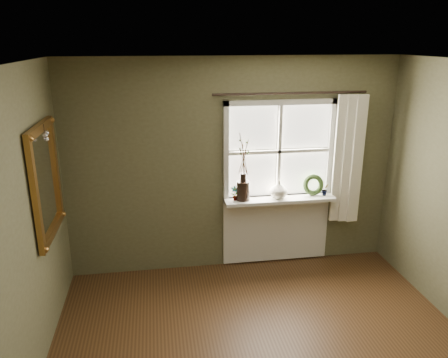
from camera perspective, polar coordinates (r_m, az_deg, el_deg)
ceiling at (r=2.88m, az=9.79°, el=14.02°), size 4.50×4.50×0.00m
wall_back at (r=5.32m, az=1.19°, el=1.72°), size 4.00×0.10×2.60m
window_frame at (r=5.33m, az=7.19°, el=3.61°), size 1.36×0.06×1.24m
window_sill at (r=5.40m, az=7.27°, el=-2.65°), size 1.36×0.26×0.04m
window_apron at (r=5.66m, az=6.78°, el=-6.43°), size 1.36×0.04×0.88m
dark_jug at (r=5.24m, az=2.51°, el=-1.53°), size 0.20×0.20×0.24m
cream_vase at (r=5.35m, az=7.15°, el=-1.33°), size 0.25×0.25×0.22m
wreath at (r=5.53m, az=11.57°, el=-1.03°), size 0.27×0.13×0.28m
potted_plant_left at (r=5.24m, az=1.42°, el=-1.88°), size 0.10×0.07×0.18m
potted_plant_right at (r=5.55m, az=13.06°, el=-1.35°), size 0.10×0.08×0.15m
curtain at (r=5.56m, az=15.78°, el=2.45°), size 0.36×0.12×1.59m
curtain_rod at (r=5.17m, az=8.76°, el=11.02°), size 1.84×0.03×0.03m
gilt_mirror at (r=4.46m, az=-22.25°, el=-0.24°), size 0.10×0.92×1.10m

